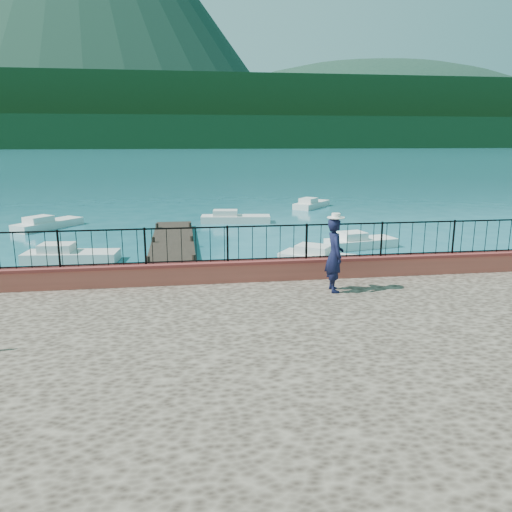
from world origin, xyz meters
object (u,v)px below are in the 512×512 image
object	(u,v)px
boat_1	(326,256)
boat_5	(312,202)
person	(335,255)
boat_0	(71,252)
boat_3	(48,221)
boat_2	(361,239)
boat_4	(236,216)

from	to	relation	value
boat_1	boat_5	size ratio (longest dim) A/B	1.00
boat_1	boat_5	distance (m)	17.84
person	boat_5	distance (m)	25.42
person	boat_0	xyz separation A→B (m)	(-8.51, 9.44, -1.76)
boat_3	boat_5	xyz separation A→B (m)	(17.46, 6.54, 0.00)
boat_3	person	bearing A→B (deg)	-110.01
person	boat_1	bearing A→B (deg)	-12.87
boat_2	boat_4	size ratio (longest dim) A/B	0.78
boat_0	boat_4	bearing A→B (deg)	55.16
boat_0	boat_5	bearing A→B (deg)	52.74
boat_2	person	bearing A→B (deg)	-125.57
boat_3	boat_5	bearing A→B (deg)	-31.99
boat_0	boat_2	size ratio (longest dim) A/B	1.16
boat_3	boat_5	world-z (taller)	same
boat_4	boat_5	bearing A→B (deg)	50.36
boat_3	boat_4	xyz separation A→B (m)	(11.01, 0.47, 0.00)
person	boat_3	distance (m)	21.56
boat_2	boat_5	distance (m)	14.38
person	boat_4	xyz separation A→B (m)	(-0.55, 18.59, -1.76)
person	boat_0	bearing A→B (deg)	44.31
boat_0	boat_3	bearing A→B (deg)	115.51
boat_4	boat_3	bearing A→B (deg)	-170.44
person	boat_0	world-z (taller)	person
boat_5	boat_3	bearing A→B (deg)	150.66
boat_2	boat_3	bearing A→B (deg)	142.63
boat_0	boat_5	distance (m)	20.96
boat_4	boat_1	bearing A→B (deg)	-70.40
boat_1	boat_5	bearing A→B (deg)	112.53
boat_3	boat_4	world-z (taller)	same
boat_4	boat_2	bearing A→B (deg)	-51.01
boat_0	boat_2	xyz separation A→B (m)	(13.09, 0.91, 0.00)
boat_1	boat_3	distance (m)	17.34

